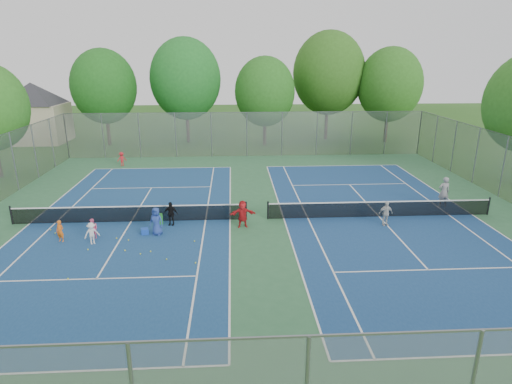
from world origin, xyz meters
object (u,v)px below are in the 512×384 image
net_left (130,214)px  net_right (380,209)px  instructor (444,192)px  ball_hopper (160,219)px  ball_crate (145,231)px

net_left → net_right: bearing=0.0°
net_right → instructor: bearing=18.9°
net_left → ball_hopper: (1.67, -0.41, -0.17)m
net_left → net_right: size_ratio=1.00×
net_right → instructor: instructor is taller
net_right → instructor: size_ratio=6.84×
net_right → ball_crate: 13.03m
net_left → instructor: bearing=4.7°
ball_crate → instructor: (17.32, 3.28, 0.78)m
ball_hopper → instructor: 16.87m
ball_crate → ball_hopper: size_ratio=0.63×
ball_hopper → instructor: (16.75, 1.92, 0.65)m
net_left → ball_hopper: 1.72m
net_left → instructor: instructor is taller
ball_crate → net_right: bearing=7.8°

